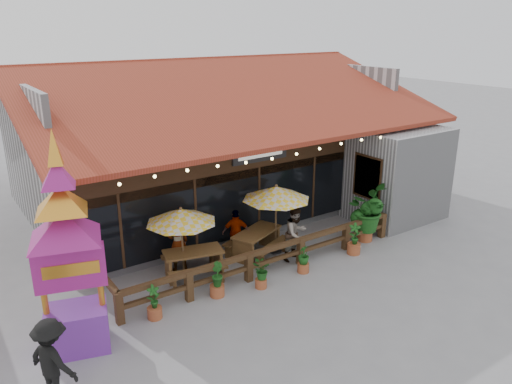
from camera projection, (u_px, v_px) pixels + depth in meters
ground at (302, 254)px, 16.80m from camera, size 100.00×100.00×0.00m
restaurant_building at (210, 151)px, 21.40m from camera, size 15.50×14.73×6.09m
patio_railing at (251, 258)px, 15.19m from camera, size 10.00×2.60×0.92m
umbrella_left at (181, 216)px, 14.72m from camera, size 2.36×2.36×2.27m
umbrella_right at (276, 193)px, 16.32m from camera, size 3.01×3.01×2.42m
picnic_table_left at (193, 259)px, 15.18m from camera, size 2.09×1.91×0.85m
picnic_table_right at (257, 239)px, 16.57m from camera, size 2.26×2.13×0.87m
thai_sign_tower at (65, 231)px, 11.02m from camera, size 2.62×2.62×5.73m
tropical_plant at (367, 210)px, 17.54m from camera, size 1.93×1.93×2.02m
diner_a at (178, 243)px, 15.45m from camera, size 0.69×0.45×1.87m
diner_b at (296, 233)px, 16.18m from camera, size 0.99×0.83×1.83m
diner_c at (236, 233)px, 16.57m from camera, size 1.00×0.78×1.58m
pedestrian at (52, 360)px, 10.07m from camera, size 1.18×1.37×1.84m
planter_a at (154, 305)px, 13.04m from camera, size 0.39×0.39×0.96m
planter_b at (217, 281)px, 14.09m from camera, size 0.42×0.42×1.03m
planter_c at (261, 273)px, 14.53m from camera, size 0.68×0.68×0.85m
planter_d at (303, 259)px, 15.47m from camera, size 0.48×0.48×0.90m
planter_e at (354, 241)px, 16.72m from camera, size 0.46×0.46×1.10m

